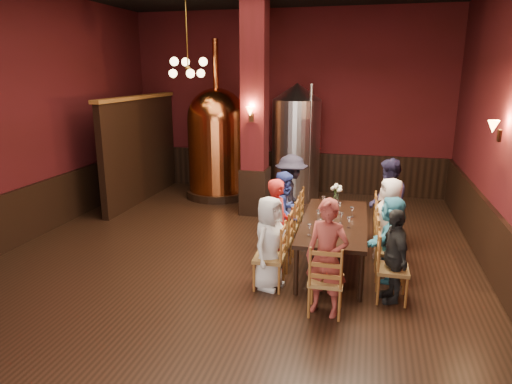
% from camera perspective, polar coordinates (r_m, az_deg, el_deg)
% --- Properties ---
extents(room, '(10.00, 10.02, 4.50)m').
position_cam_1_polar(room, '(6.89, -3.44, 8.31)').
color(room, black).
rests_on(room, ground).
extents(wainscot_right, '(0.08, 9.90, 1.00)m').
position_cam_1_polar(wainscot_right, '(7.26, 28.47, -7.45)').
color(wainscot_right, black).
rests_on(wainscot_right, ground).
extents(wainscot_back, '(7.90, 0.08, 1.00)m').
position_cam_1_polar(wainscot_back, '(11.94, 3.80, 2.64)').
color(wainscot_back, black).
rests_on(wainscot_back, ground).
extents(wainscot_left, '(0.08, 9.90, 1.00)m').
position_cam_1_polar(wainscot_left, '(9.23, -27.46, -2.77)').
color(wainscot_left, black).
rests_on(wainscot_left, ground).
extents(column, '(0.58, 0.58, 4.50)m').
position_cam_1_polar(column, '(9.65, -0.14, 10.25)').
color(column, '#430E12').
rests_on(column, ground).
extents(partition, '(0.22, 3.50, 2.40)m').
position_cam_1_polar(partition, '(11.21, -14.21, 5.04)').
color(partition, black).
rests_on(partition, ground).
extents(pendant_cluster, '(0.90, 0.90, 1.70)m').
position_cam_1_polar(pendant_cluster, '(10.18, -8.51, 15.13)').
color(pendant_cluster, '#A57226').
rests_on(pendant_cluster, room).
extents(sconce_wall, '(0.20, 0.20, 0.36)m').
position_cam_1_polar(sconce_wall, '(7.61, 28.20, 6.83)').
color(sconce_wall, black).
rests_on(sconce_wall, room).
extents(sconce_column, '(0.20, 0.20, 0.36)m').
position_cam_1_polar(sconce_column, '(9.37, -0.59, 9.80)').
color(sconce_column, black).
rests_on(sconce_column, column).
extents(dining_table, '(1.04, 2.42, 0.75)m').
position_cam_1_polar(dining_table, '(7.33, 9.76, -4.01)').
color(dining_table, black).
rests_on(dining_table, ground).
extents(chair_0, '(0.47, 0.47, 0.92)m').
position_cam_1_polar(chair_0, '(6.58, 1.65, -8.17)').
color(chair_0, brown).
rests_on(chair_0, ground).
extents(person_0, '(0.62, 0.77, 1.36)m').
position_cam_1_polar(person_0, '(6.50, 1.67, -6.38)').
color(person_0, silver).
rests_on(person_0, ground).
extents(chair_1, '(0.47, 0.47, 0.92)m').
position_cam_1_polar(chair_1, '(7.19, 2.71, -6.12)').
color(chair_1, brown).
rests_on(chair_1, ground).
extents(person_1, '(0.51, 0.62, 1.46)m').
position_cam_1_polar(person_1, '(7.10, 2.74, -4.08)').
color(person_1, red).
rests_on(person_1, ground).
extents(chair_2, '(0.47, 0.47, 0.92)m').
position_cam_1_polar(chair_2, '(7.80, 3.58, -4.41)').
color(chair_2, brown).
rests_on(chair_2, ground).
extents(person_2, '(0.50, 0.76, 1.43)m').
position_cam_1_polar(person_2, '(7.72, 3.61, -2.63)').
color(person_2, '#2B3B90').
rests_on(person_2, ground).
extents(chair_3, '(0.47, 0.47, 0.92)m').
position_cam_1_polar(chair_3, '(8.43, 4.34, -2.93)').
color(chair_3, brown).
rests_on(chair_3, ground).
extents(person_3, '(0.70, 1.09, 1.59)m').
position_cam_1_polar(person_3, '(8.33, 4.38, -0.73)').
color(person_3, black).
rests_on(person_3, ground).
extents(chair_4, '(0.47, 0.47, 0.92)m').
position_cam_1_polar(chair_4, '(6.50, 16.71, -9.16)').
color(chair_4, brown).
rests_on(chair_4, ground).
extents(person_4, '(0.54, 0.82, 1.30)m').
position_cam_1_polar(person_4, '(6.42, 16.84, -7.61)').
color(person_4, black).
rests_on(person_4, ground).
extents(chair_5, '(0.47, 0.47, 0.92)m').
position_cam_1_polar(chair_5, '(7.11, 16.41, -6.99)').
color(chair_5, brown).
rests_on(chair_5, ground).
extents(person_5, '(0.77, 1.26, 1.29)m').
position_cam_1_polar(person_5, '(7.05, 16.52, -5.58)').
color(person_5, teal).
rests_on(person_5, ground).
extents(chair_6, '(0.47, 0.47, 0.92)m').
position_cam_1_polar(chair_6, '(7.73, 16.16, -5.19)').
color(chair_6, brown).
rests_on(chair_6, ground).
extents(person_6, '(0.62, 0.79, 1.41)m').
position_cam_1_polar(person_6, '(7.65, 16.29, -3.46)').
color(person_6, white).
rests_on(person_6, ground).
extents(chair_7, '(0.47, 0.47, 0.92)m').
position_cam_1_polar(chair_7, '(8.36, 15.95, -3.63)').
color(chair_7, brown).
rests_on(chair_7, ground).
extents(person_7, '(0.46, 0.81, 1.59)m').
position_cam_1_polar(person_7, '(8.27, 16.11, -1.43)').
color(person_7, '#1F1B37').
rests_on(person_7, ground).
extents(chair_8, '(0.47, 0.47, 0.92)m').
position_cam_1_polar(chair_8, '(5.98, 8.74, -10.82)').
color(chair_8, brown).
rests_on(chair_8, ground).
extents(person_8, '(0.64, 0.50, 1.53)m').
position_cam_1_polar(person_8, '(5.86, 8.86, -8.14)').
color(person_8, brown).
rests_on(person_8, ground).
extents(copper_kettle, '(1.85, 1.85, 3.75)m').
position_cam_1_polar(copper_kettle, '(11.18, -4.87, 6.29)').
color(copper_kettle, black).
rests_on(copper_kettle, ground).
extents(steel_vessel, '(1.44, 1.44, 2.76)m').
position_cam_1_polar(steel_vessel, '(10.98, 5.03, 6.20)').
color(steel_vessel, '#B2B2B7').
rests_on(steel_vessel, ground).
extents(rose_vase, '(0.21, 0.21, 0.36)m').
position_cam_1_polar(rose_vase, '(8.21, 10.05, 0.19)').
color(rose_vase, white).
rests_on(rose_vase, dining_table).
extents(wine_glass_0, '(0.07, 0.07, 0.17)m').
position_cam_1_polar(wine_glass_0, '(7.74, 10.38, -1.87)').
color(wine_glass_0, white).
rests_on(wine_glass_0, dining_table).
extents(wine_glass_1, '(0.07, 0.07, 0.17)m').
position_cam_1_polar(wine_glass_1, '(7.30, 7.95, -2.80)').
color(wine_glass_1, white).
rests_on(wine_glass_1, dining_table).
extents(wine_glass_2, '(0.07, 0.07, 0.17)m').
position_cam_1_polar(wine_glass_2, '(8.06, 8.45, -1.12)').
color(wine_glass_2, white).
rests_on(wine_glass_2, dining_table).
extents(wine_glass_3, '(0.07, 0.07, 0.17)m').
position_cam_1_polar(wine_glass_3, '(7.24, 7.79, -2.95)').
color(wine_glass_3, white).
rests_on(wine_glass_3, dining_table).
extents(wine_glass_4, '(0.07, 0.07, 0.17)m').
position_cam_1_polar(wine_glass_4, '(7.18, 10.57, -3.21)').
color(wine_glass_4, white).
rests_on(wine_glass_4, dining_table).
extents(wine_glass_5, '(0.07, 0.07, 0.17)m').
position_cam_1_polar(wine_glass_5, '(6.81, 7.97, -4.11)').
color(wine_glass_5, white).
rests_on(wine_glass_5, dining_table).
extents(wine_glass_6, '(0.07, 0.07, 0.17)m').
position_cam_1_polar(wine_glass_6, '(6.59, 6.70, -4.73)').
color(wine_glass_6, white).
rests_on(wine_glass_6, dining_table).
extents(wine_glass_7, '(0.07, 0.07, 0.17)m').
position_cam_1_polar(wine_glass_7, '(7.51, 11.91, -2.48)').
color(wine_glass_7, white).
rests_on(wine_glass_7, dining_table).
extents(wine_glass_8, '(0.07, 0.07, 0.17)m').
position_cam_1_polar(wine_glass_8, '(7.27, 9.55, -2.94)').
color(wine_glass_8, white).
rests_on(wine_glass_8, dining_table).
extents(wine_glass_9, '(0.07, 0.07, 0.17)m').
position_cam_1_polar(wine_glass_9, '(7.00, 11.54, -3.76)').
color(wine_glass_9, white).
rests_on(wine_glass_9, dining_table).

